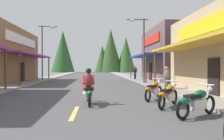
{
  "coord_description": "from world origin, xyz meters",
  "views": [
    {
      "loc": [
        0.75,
        0.62,
        1.61
      ],
      "look_at": [
        2.95,
        30.15,
        1.22
      ],
      "focal_mm": 34.8,
      "sensor_mm": 36.0,
      "label": 1
    }
  ],
  "objects_px": {
    "streetlamp_right": "(141,41)",
    "motorcycle_parked_right_3": "(154,90)",
    "pedestrian_browsing": "(135,72)",
    "streetlamp_left": "(45,45)",
    "rider_cruising_lead": "(89,89)",
    "motorcycle_parked_right_2": "(168,95)",
    "pedestrian_by_shop": "(166,76)",
    "motorcycle_parked_right_1": "(197,102)"
  },
  "relations": [
    {
      "from": "motorcycle_parked_right_1",
      "to": "motorcycle_parked_right_2",
      "type": "distance_m",
      "value": 1.79
    },
    {
      "from": "streetlamp_right",
      "to": "motorcycle_parked_right_3",
      "type": "bearing_deg",
      "value": -98.29
    },
    {
      "from": "motorcycle_parked_right_2",
      "to": "pedestrian_browsing",
      "type": "xyz_separation_m",
      "value": [
        1.99,
        18.28,
        0.53
      ]
    },
    {
      "from": "streetlamp_left",
      "to": "pedestrian_by_shop",
      "type": "xyz_separation_m",
      "value": [
        10.72,
        -10.57,
        -3.16
      ]
    },
    {
      "from": "streetlamp_right",
      "to": "pedestrian_by_shop",
      "type": "bearing_deg",
      "value": -84.32
    },
    {
      "from": "rider_cruising_lead",
      "to": "pedestrian_browsing",
      "type": "xyz_separation_m",
      "value": [
        5.21,
        17.38,
        0.36
      ]
    },
    {
      "from": "streetlamp_left",
      "to": "motorcycle_parked_right_1",
      "type": "relative_size",
      "value": 3.41
    },
    {
      "from": "rider_cruising_lead",
      "to": "pedestrian_by_shop",
      "type": "bearing_deg",
      "value": -48.54
    },
    {
      "from": "streetlamp_right",
      "to": "pedestrian_browsing",
      "type": "bearing_deg",
      "value": 84.65
    },
    {
      "from": "motorcycle_parked_right_2",
      "to": "pedestrian_by_shop",
      "type": "height_order",
      "value": "pedestrian_by_shop"
    },
    {
      "from": "motorcycle_parked_right_3",
      "to": "pedestrian_browsing",
      "type": "distance_m",
      "value": 16.46
    },
    {
      "from": "motorcycle_parked_right_1",
      "to": "pedestrian_by_shop",
      "type": "bearing_deg",
      "value": 46.21
    },
    {
      "from": "motorcycle_parked_right_3",
      "to": "rider_cruising_lead",
      "type": "height_order",
      "value": "rider_cruising_lead"
    },
    {
      "from": "streetlamp_right",
      "to": "rider_cruising_lead",
      "type": "relative_size",
      "value": 2.94
    },
    {
      "from": "pedestrian_by_shop",
      "to": "pedestrian_browsing",
      "type": "distance_m",
      "value": 12.04
    },
    {
      "from": "motorcycle_parked_right_1",
      "to": "pedestrian_by_shop",
      "type": "height_order",
      "value": "pedestrian_by_shop"
    },
    {
      "from": "pedestrian_browsing",
      "to": "streetlamp_left",
      "type": "bearing_deg",
      "value": 152.14
    },
    {
      "from": "motorcycle_parked_right_3",
      "to": "pedestrian_by_shop",
      "type": "height_order",
      "value": "pedestrian_by_shop"
    },
    {
      "from": "motorcycle_parked_right_2",
      "to": "rider_cruising_lead",
      "type": "xyz_separation_m",
      "value": [
        -3.23,
        0.9,
        0.17
      ]
    },
    {
      "from": "motorcycle_parked_right_3",
      "to": "streetlamp_left",
      "type": "bearing_deg",
      "value": 66.91
    },
    {
      "from": "motorcycle_parked_right_3",
      "to": "rider_cruising_lead",
      "type": "bearing_deg",
      "value": 145.21
    },
    {
      "from": "motorcycle_parked_right_2",
      "to": "pedestrian_browsing",
      "type": "relative_size",
      "value": 1.0
    },
    {
      "from": "motorcycle_parked_right_2",
      "to": "motorcycle_parked_right_3",
      "type": "distance_m",
      "value": 1.96
    },
    {
      "from": "motorcycle_parked_right_1",
      "to": "rider_cruising_lead",
      "type": "bearing_deg",
      "value": 111.21
    },
    {
      "from": "pedestrian_by_shop",
      "to": "motorcycle_parked_right_1",
      "type": "bearing_deg",
      "value": -117.09
    },
    {
      "from": "streetlamp_right",
      "to": "rider_cruising_lead",
      "type": "height_order",
      "value": "streetlamp_right"
    },
    {
      "from": "rider_cruising_lead",
      "to": "motorcycle_parked_right_3",
      "type": "bearing_deg",
      "value": -75.65
    },
    {
      "from": "streetlamp_left",
      "to": "rider_cruising_lead",
      "type": "distance_m",
      "value": 17.19
    },
    {
      "from": "streetlamp_left",
      "to": "motorcycle_parked_right_3",
      "type": "relative_size",
      "value": 3.58
    },
    {
      "from": "motorcycle_parked_right_3",
      "to": "pedestrian_browsing",
      "type": "xyz_separation_m",
      "value": [
        2.06,
        16.32,
        0.53
      ]
    },
    {
      "from": "pedestrian_by_shop",
      "to": "pedestrian_browsing",
      "type": "height_order",
      "value": "pedestrian_browsing"
    },
    {
      "from": "streetlamp_left",
      "to": "pedestrian_browsing",
      "type": "distance_m",
      "value": 11.26
    },
    {
      "from": "motorcycle_parked_right_2",
      "to": "motorcycle_parked_right_3",
      "type": "bearing_deg",
      "value": 40.0
    },
    {
      "from": "rider_cruising_lead",
      "to": "pedestrian_by_shop",
      "type": "distance_m",
      "value": 7.47
    },
    {
      "from": "motorcycle_parked_right_1",
      "to": "motorcycle_parked_right_2",
      "type": "xyz_separation_m",
      "value": [
        -0.34,
        1.76,
        0.0
      ]
    },
    {
      "from": "motorcycle_parked_right_3",
      "to": "motorcycle_parked_right_1",
      "type": "bearing_deg",
      "value": -137.11
    },
    {
      "from": "streetlamp_right",
      "to": "motorcycle_parked_right_1",
      "type": "height_order",
      "value": "streetlamp_right"
    },
    {
      "from": "streetlamp_left",
      "to": "motorcycle_parked_right_3",
      "type": "height_order",
      "value": "streetlamp_left"
    },
    {
      "from": "motorcycle_parked_right_3",
      "to": "pedestrian_browsing",
      "type": "bearing_deg",
      "value": 29.48
    },
    {
      "from": "motorcycle_parked_right_1",
      "to": "streetlamp_left",
      "type": "bearing_deg",
      "value": 83.94
    },
    {
      "from": "pedestrian_by_shop",
      "to": "motorcycle_parked_right_3",
      "type": "bearing_deg",
      "value": -131.1
    },
    {
      "from": "motorcycle_parked_right_2",
      "to": "motorcycle_parked_right_3",
      "type": "xyz_separation_m",
      "value": [
        -0.07,
        1.96,
        0.0
      ]
    }
  ]
}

